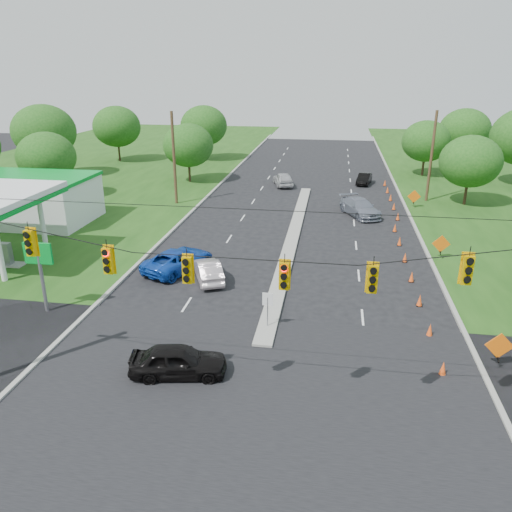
% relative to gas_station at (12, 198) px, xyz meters
% --- Properties ---
extents(ground, '(160.00, 160.00, 0.00)m').
position_rel_gas_station_xyz_m(ground, '(23.64, -20.24, -2.58)').
color(ground, black).
rests_on(ground, ground).
extents(cross_street, '(160.00, 14.00, 0.02)m').
position_rel_gas_station_xyz_m(cross_street, '(23.64, -20.24, -2.58)').
color(cross_street, black).
rests_on(cross_street, ground).
extents(curb_left, '(0.25, 110.00, 0.16)m').
position_rel_gas_station_xyz_m(curb_left, '(13.54, 9.76, -2.58)').
color(curb_left, gray).
rests_on(curb_left, ground).
extents(curb_right, '(0.25, 110.00, 0.16)m').
position_rel_gas_station_xyz_m(curb_right, '(33.74, 9.76, -2.58)').
color(curb_right, gray).
rests_on(curb_right, ground).
extents(median, '(1.00, 34.00, 0.18)m').
position_rel_gas_station_xyz_m(median, '(23.64, 0.76, -2.58)').
color(median, gray).
rests_on(median, ground).
extents(median_sign, '(0.55, 0.06, 2.05)m').
position_rel_gas_station_xyz_m(median_sign, '(23.64, -14.24, -1.11)').
color(median_sign, gray).
rests_on(median_sign, ground).
extents(signal_span, '(25.60, 0.32, 9.00)m').
position_rel_gas_station_xyz_m(signal_span, '(23.59, -21.24, 2.40)').
color(signal_span, '#422D1C').
rests_on(signal_span, ground).
extents(utility_pole_far_left, '(0.28, 0.28, 9.00)m').
position_rel_gas_station_xyz_m(utility_pole_far_left, '(11.14, 9.76, 1.92)').
color(utility_pole_far_left, '#422D1C').
rests_on(utility_pole_far_left, ground).
extents(utility_pole_far_right, '(0.28, 0.28, 9.00)m').
position_rel_gas_station_xyz_m(utility_pole_far_right, '(36.14, 14.76, 1.92)').
color(utility_pole_far_right, '#422D1C').
rests_on(utility_pole_far_right, ground).
extents(gas_station, '(18.40, 19.70, 5.20)m').
position_rel_gas_station_xyz_m(gas_station, '(0.00, 0.00, 0.00)').
color(gas_station, white).
rests_on(gas_station, ground).
extents(cone_0, '(0.32, 0.32, 0.70)m').
position_rel_gas_station_xyz_m(cone_0, '(31.92, -17.24, -2.23)').
color(cone_0, '#FF5619').
rests_on(cone_0, ground).
extents(cone_1, '(0.32, 0.32, 0.70)m').
position_rel_gas_station_xyz_m(cone_1, '(31.92, -13.74, -2.23)').
color(cone_1, '#FF5619').
rests_on(cone_1, ground).
extents(cone_2, '(0.32, 0.32, 0.70)m').
position_rel_gas_station_xyz_m(cone_2, '(31.92, -10.24, -2.23)').
color(cone_2, '#FF5619').
rests_on(cone_2, ground).
extents(cone_3, '(0.32, 0.32, 0.70)m').
position_rel_gas_station_xyz_m(cone_3, '(31.92, -6.74, -2.23)').
color(cone_3, '#FF5619').
rests_on(cone_3, ground).
extents(cone_4, '(0.32, 0.32, 0.70)m').
position_rel_gas_station_xyz_m(cone_4, '(31.92, -3.24, -2.23)').
color(cone_4, '#FF5619').
rests_on(cone_4, ground).
extents(cone_5, '(0.32, 0.32, 0.70)m').
position_rel_gas_station_xyz_m(cone_5, '(31.92, 0.26, -2.23)').
color(cone_5, '#FF5619').
rests_on(cone_5, ground).
extents(cone_6, '(0.32, 0.32, 0.70)m').
position_rel_gas_station_xyz_m(cone_6, '(31.92, 3.76, -2.23)').
color(cone_6, '#FF5619').
rests_on(cone_6, ground).
extents(cone_7, '(0.32, 0.32, 0.70)m').
position_rel_gas_station_xyz_m(cone_7, '(32.52, 7.26, -2.23)').
color(cone_7, '#FF5619').
rests_on(cone_7, ground).
extents(cone_8, '(0.32, 0.32, 0.70)m').
position_rel_gas_station_xyz_m(cone_8, '(32.52, 10.76, -2.23)').
color(cone_8, '#FF5619').
rests_on(cone_8, ground).
extents(cone_9, '(0.32, 0.32, 0.70)m').
position_rel_gas_station_xyz_m(cone_9, '(32.52, 14.26, -2.23)').
color(cone_9, '#FF5619').
rests_on(cone_9, ground).
extents(cone_10, '(0.32, 0.32, 0.70)m').
position_rel_gas_station_xyz_m(cone_10, '(32.52, 17.76, -2.23)').
color(cone_10, '#FF5619').
rests_on(cone_10, ground).
extents(cone_11, '(0.32, 0.32, 0.70)m').
position_rel_gas_station_xyz_m(cone_11, '(32.52, 21.26, -2.23)').
color(cone_11, '#FF5619').
rests_on(cone_11, ground).
extents(work_sign_0, '(1.27, 0.58, 1.37)m').
position_rel_gas_station_xyz_m(work_sign_0, '(34.44, -16.24, -1.48)').
color(work_sign_0, black).
rests_on(work_sign_0, ground).
extents(work_sign_1, '(1.27, 0.58, 1.37)m').
position_rel_gas_station_xyz_m(work_sign_1, '(34.44, -2.24, -1.48)').
color(work_sign_1, black).
rests_on(work_sign_1, ground).
extents(work_sign_2, '(1.27, 0.58, 1.37)m').
position_rel_gas_station_xyz_m(work_sign_2, '(34.44, 11.76, -1.48)').
color(work_sign_2, black).
rests_on(work_sign_2, ground).
extents(tree_2, '(5.88, 5.88, 6.86)m').
position_rel_gas_station_xyz_m(tree_2, '(-2.36, 9.76, 1.76)').
color(tree_2, black).
rests_on(tree_2, ground).
extents(tree_3, '(7.56, 7.56, 8.82)m').
position_rel_gas_station_xyz_m(tree_3, '(-8.36, 19.76, 3.00)').
color(tree_3, black).
rests_on(tree_3, ground).
extents(tree_4, '(6.72, 6.72, 7.84)m').
position_rel_gas_station_xyz_m(tree_4, '(-4.36, 31.76, 2.38)').
color(tree_4, black).
rests_on(tree_4, ground).
extents(tree_5, '(5.88, 5.88, 6.86)m').
position_rel_gas_station_xyz_m(tree_5, '(9.64, 19.76, 1.76)').
color(tree_5, black).
rests_on(tree_5, ground).
extents(tree_6, '(6.72, 6.72, 7.84)m').
position_rel_gas_station_xyz_m(tree_6, '(7.64, 34.76, 2.38)').
color(tree_6, black).
rests_on(tree_6, ground).
extents(tree_9, '(5.88, 5.88, 6.86)m').
position_rel_gas_station_xyz_m(tree_9, '(39.64, 13.76, 1.76)').
color(tree_9, black).
rests_on(tree_9, ground).
extents(tree_11, '(6.72, 6.72, 7.84)m').
position_rel_gas_station_xyz_m(tree_11, '(43.64, 34.76, 2.38)').
color(tree_11, black).
rests_on(tree_11, ground).
extents(tree_12, '(5.88, 5.88, 6.86)m').
position_rel_gas_station_xyz_m(tree_12, '(37.64, 27.76, 1.76)').
color(tree_12, black).
rests_on(tree_12, ground).
extents(black_sedan, '(4.50, 2.43, 1.45)m').
position_rel_gas_station_xyz_m(black_sedan, '(20.31, -19.07, -1.85)').
color(black_sedan, black).
rests_on(black_sedan, ground).
extents(white_sedan, '(2.96, 4.34, 1.36)m').
position_rel_gas_station_xyz_m(white_sedan, '(19.01, -8.51, -1.90)').
color(white_sedan, '#C1B0B3').
rests_on(white_sedan, ground).
extents(blue_pickup, '(4.47, 5.92, 1.49)m').
position_rel_gas_station_xyz_m(blue_pickup, '(16.61, -7.19, -1.83)').
color(blue_pickup, '#1141AF').
rests_on(blue_pickup, ground).
extents(silver_car_far, '(4.26, 5.82, 1.57)m').
position_rel_gas_station_xyz_m(silver_car_far, '(29.18, 8.25, -1.79)').
color(silver_car_far, slate).
rests_on(silver_car_far, ground).
extents(silver_car_oncoming, '(3.05, 4.93, 1.57)m').
position_rel_gas_station_xyz_m(silver_car_oncoming, '(20.88, 19.50, -1.79)').
color(silver_car_oncoming, '#B0AFB3').
rests_on(silver_car_oncoming, ground).
extents(dark_car_receding, '(2.07, 4.06, 1.28)m').
position_rel_gas_station_xyz_m(dark_car_receding, '(30.17, 21.79, -1.94)').
color(dark_car_receding, black).
rests_on(dark_car_receding, ground).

